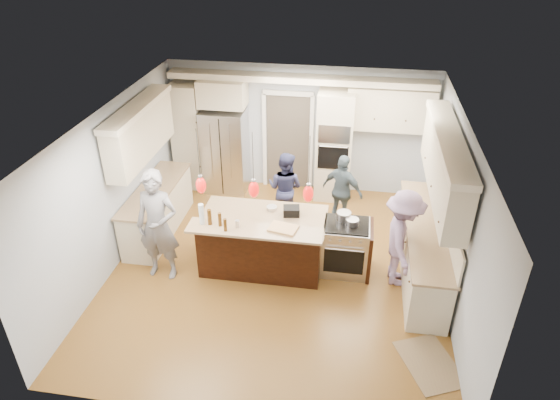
# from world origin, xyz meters

# --- Properties ---
(ground_plane) EXTENTS (6.00, 6.00, 0.00)m
(ground_plane) POSITION_xyz_m (0.00, 0.00, 0.00)
(ground_plane) COLOR olive
(ground_plane) RESTS_ON ground
(room_shell) EXTENTS (5.54, 6.04, 2.72)m
(room_shell) POSITION_xyz_m (0.00, 0.00, 1.82)
(room_shell) COLOR #B2BCC6
(room_shell) RESTS_ON ground
(refrigerator) EXTENTS (0.90, 0.70, 1.80)m
(refrigerator) POSITION_xyz_m (-1.55, 2.64, 0.90)
(refrigerator) COLOR #B7B7BC
(refrigerator) RESTS_ON ground
(oven_column) EXTENTS (0.72, 0.69, 2.30)m
(oven_column) POSITION_xyz_m (0.75, 2.67, 1.15)
(oven_column) COLOR beige
(oven_column) RESTS_ON ground
(back_upper_cabinets) EXTENTS (5.30, 0.61, 2.54)m
(back_upper_cabinets) POSITION_xyz_m (-0.75, 2.76, 1.67)
(back_upper_cabinets) COLOR beige
(back_upper_cabinets) RESTS_ON ground
(right_counter_run) EXTENTS (0.64, 3.10, 2.51)m
(right_counter_run) POSITION_xyz_m (2.44, 0.30, 1.06)
(right_counter_run) COLOR beige
(right_counter_run) RESTS_ON ground
(left_cabinets) EXTENTS (0.64, 2.30, 2.51)m
(left_cabinets) POSITION_xyz_m (-2.44, 0.80, 1.06)
(left_cabinets) COLOR beige
(left_cabinets) RESTS_ON ground
(kitchen_island) EXTENTS (2.10, 1.46, 1.12)m
(kitchen_island) POSITION_xyz_m (-0.25, 0.07, 0.48)
(kitchen_island) COLOR black
(kitchen_island) RESTS_ON ground
(island_range) EXTENTS (0.82, 0.71, 0.92)m
(island_range) POSITION_xyz_m (1.16, 0.15, 0.46)
(island_range) COLOR #B7B7BC
(island_range) RESTS_ON ground
(pendant_lights) EXTENTS (1.75, 0.15, 1.03)m
(pendant_lights) POSITION_xyz_m (-0.25, -0.51, 1.80)
(pendant_lights) COLOR black
(pendant_lights) RESTS_ON ground
(person_bar_end) EXTENTS (0.73, 0.50, 1.93)m
(person_bar_end) POSITION_xyz_m (-1.85, -0.45, 0.96)
(person_bar_end) COLOR slate
(person_bar_end) RESTS_ON ground
(person_far_left) EXTENTS (0.84, 0.74, 1.46)m
(person_far_left) POSITION_xyz_m (-0.09, 1.52, 0.73)
(person_far_left) COLOR navy
(person_far_left) RESTS_ON ground
(person_far_right) EXTENTS (0.92, 0.70, 1.45)m
(person_far_right) POSITION_xyz_m (1.00, 1.60, 0.72)
(person_far_right) COLOR #42535C
(person_far_right) RESTS_ON ground
(person_range_side) EXTENTS (0.68, 1.11, 1.67)m
(person_range_side) POSITION_xyz_m (2.01, -0.02, 0.84)
(person_range_side) COLOR gray
(person_range_side) RESTS_ON ground
(floor_rug) EXTENTS (0.99, 1.15, 0.01)m
(floor_rug) POSITION_xyz_m (2.40, -1.75, 0.01)
(floor_rug) COLOR olive
(floor_rug) RESTS_ON ground
(water_bottle) EXTENTS (0.11, 0.11, 0.34)m
(water_bottle) POSITION_xyz_m (-1.08, -0.51, 1.29)
(water_bottle) COLOR silver
(water_bottle) RESTS_ON kitchen_island
(beer_bottle_a) EXTENTS (0.08, 0.08, 0.26)m
(beer_bottle_a) POSITION_xyz_m (-0.96, -0.50, 1.25)
(beer_bottle_a) COLOR #42280B
(beer_bottle_a) RESTS_ON kitchen_island
(beer_bottle_b) EXTENTS (0.07, 0.07, 0.21)m
(beer_bottle_b) POSITION_xyz_m (-0.68, -0.64, 1.23)
(beer_bottle_b) COLOR #42280B
(beer_bottle_b) RESTS_ON kitchen_island
(beer_bottle_c) EXTENTS (0.07, 0.07, 0.23)m
(beer_bottle_c) POSITION_xyz_m (-0.79, -0.52, 1.23)
(beer_bottle_c) COLOR #42280B
(beer_bottle_c) RESTS_ON kitchen_island
(drink_can) EXTENTS (0.08, 0.08, 0.12)m
(drink_can) POSITION_xyz_m (-0.52, -0.52, 1.18)
(drink_can) COLOR #B7B7BC
(drink_can) RESTS_ON kitchen_island
(cutting_board) EXTENTS (0.48, 0.38, 0.03)m
(cutting_board) POSITION_xyz_m (0.18, -0.47, 1.14)
(cutting_board) COLOR tan
(cutting_board) RESTS_ON kitchen_island
(pot_large) EXTENTS (0.24, 0.24, 0.14)m
(pot_large) POSITION_xyz_m (1.07, 0.28, 0.99)
(pot_large) COLOR #B7B7BC
(pot_large) RESTS_ON island_range
(pot_small) EXTENTS (0.21, 0.21, 0.11)m
(pot_small) POSITION_xyz_m (1.22, 0.14, 0.97)
(pot_small) COLOR #B7B7BC
(pot_small) RESTS_ON island_range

